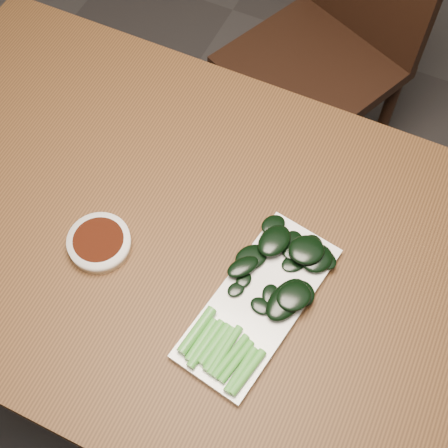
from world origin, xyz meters
TOP-DOWN VIEW (x-y plane):
  - ground at (0.00, 0.00)m, footprint 6.00×6.00m
  - table at (0.00, 0.00)m, footprint 1.40×0.80m
  - chair_far at (-0.03, 0.85)m, footprint 0.55×0.55m
  - sauce_bowl at (-0.17, -0.09)m, footprint 0.11×0.11m
  - serving_plate at (0.13, -0.07)m, footprint 0.19×0.35m
  - gai_lan at (0.14, -0.05)m, footprint 0.19×0.34m

SIDE VIEW (x-z plane):
  - ground at x=0.00m, z-range 0.00..0.00m
  - chair_far at x=-0.03m, z-range 0.04..0.93m
  - table at x=0.00m, z-range 0.30..1.05m
  - serving_plate at x=0.13m, z-range 0.75..0.76m
  - sauce_bowl at x=-0.17m, z-range 0.75..0.78m
  - gai_lan at x=0.14m, z-range 0.76..0.79m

